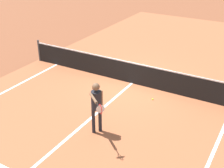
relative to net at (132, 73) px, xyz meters
The scene contains 6 objects.
ground_plane 0.49m from the net, ahead, with size 60.00×60.00×0.00m, color brown.
court_surface_inbounds 0.49m from the net, ahead, with size 10.62×24.40×0.00m, color #9E5433.
line_center_service 3.24m from the net, 90.00° to the right, with size 0.10×6.40×0.01m, color white.
net is the anchor object (origin of this frame).
player_near 3.84m from the net, 80.49° to the right, with size 0.89×1.00×1.74m.
tennis_ball_near_net 1.67m from the net, 33.80° to the right, with size 0.07×0.07×0.07m, color #CCE033.
Camera 1 is at (5.04, -10.41, 5.71)m, focal length 48.29 mm.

